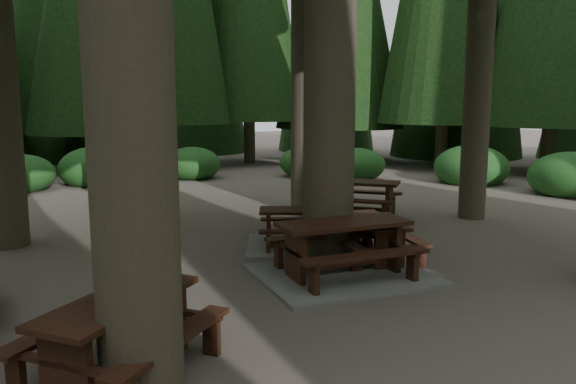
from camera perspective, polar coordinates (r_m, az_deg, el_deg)
name	(u,v)px	position (r m, az deg, el deg)	size (l,w,h in m)	color
ground	(289,269)	(9.06, 0.11, -7.82)	(80.00, 80.00, 0.00)	#595048
picnic_table_a	(343,257)	(8.64, 5.64, -6.60)	(2.60, 2.17, 0.86)	gray
picnic_table_c	(304,234)	(10.35, 1.66, -4.33)	(2.59, 2.40, 0.71)	gray
picnic_table_d	(356,193)	(13.09, 6.88, -0.08)	(2.50, 2.48, 0.85)	black
picnic_table_e	(120,324)	(5.81, -16.71, -12.74)	(2.29, 2.27, 0.77)	black
picnic_table_f	(374,233)	(9.53, 8.70, -4.14)	(1.59, 1.84, 0.71)	black
shrub_ring	(308,231)	(9.90, 2.08, -3.96)	(23.86, 24.64, 1.49)	#1F561D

